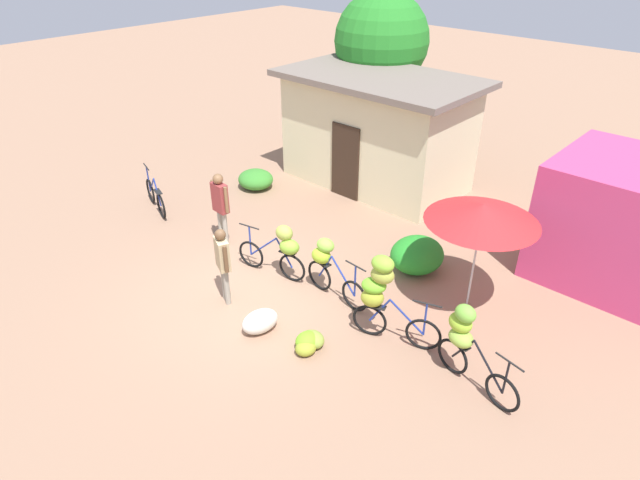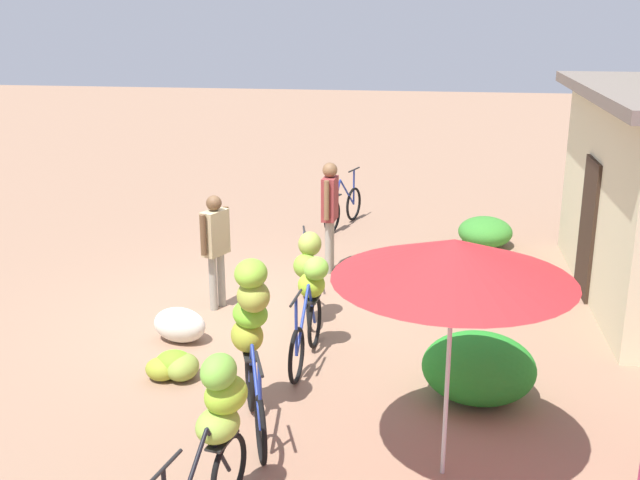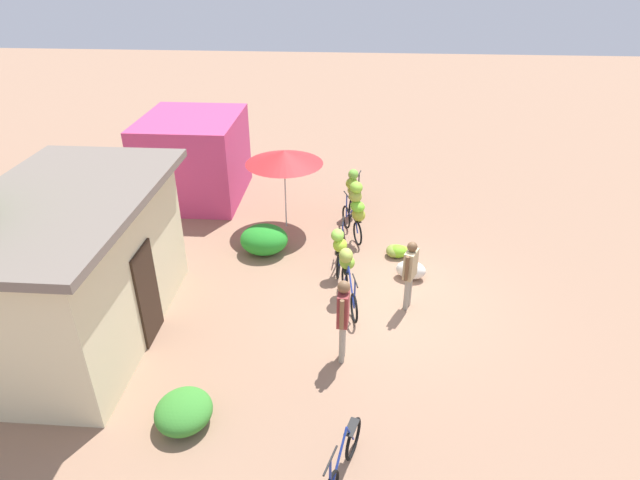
{
  "view_description": "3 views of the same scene",
  "coord_description": "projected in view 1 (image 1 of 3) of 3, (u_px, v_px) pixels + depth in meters",
  "views": [
    {
      "loc": [
        6.95,
        -5.45,
        6.51
      ],
      "look_at": [
        1.01,
        1.03,
        1.26
      ],
      "focal_mm": 30.25,
      "sensor_mm": 36.0,
      "label": 1
    },
    {
      "loc": [
        9.45,
        2.48,
        4.03
      ],
      "look_at": [
        0.17,
        1.11,
        1.16
      ],
      "focal_mm": 42.67,
      "sensor_mm": 36.0,
      "label": 2
    },
    {
      "loc": [
        -9.74,
        0.81,
        6.99
      ],
      "look_at": [
        1.1,
        1.6,
        0.87
      ],
      "focal_mm": 30.0,
      "sensor_mm": 36.0,
      "label": 3
    }
  ],
  "objects": [
    {
      "name": "hedge_bush_front_left",
      "position": [
        256.0,
        179.0,
        15.03
      ],
      "size": [
        1.0,
        0.94,
        0.52
      ],
      "primitive_type": "ellipsoid",
      "color": "#38862E",
      "rests_on": "ground"
    },
    {
      "name": "hedge_bush_front_right",
      "position": [
        417.0,
        255.0,
        11.46
      ],
      "size": [
        1.1,
        1.21,
        0.72
      ],
      "primitive_type": "ellipsoid",
      "color": "#258E28",
      "rests_on": "ground"
    },
    {
      "name": "person_bystander",
      "position": [
        220.0,
        202.0,
        11.99
      ],
      "size": [
        0.58,
        0.23,
        1.77
      ],
      "color": "gray",
      "rests_on": "ground"
    },
    {
      "name": "bicycle_center_loaded",
      "position": [
        328.0,
        264.0,
        10.52
      ],
      "size": [
        1.6,
        0.39,
        1.21
      ],
      "color": "black",
      "rests_on": "ground"
    },
    {
      "name": "bicycle_by_shop",
      "position": [
        382.0,
        291.0,
        9.25
      ],
      "size": [
        1.54,
        0.7,
        1.7
      ],
      "color": "black",
      "rests_on": "ground"
    },
    {
      "name": "building_low",
      "position": [
        377.0,
        130.0,
        14.77
      ],
      "size": [
        5.29,
        3.14,
        3.02
      ],
      "color": "beige",
      "rests_on": "ground"
    },
    {
      "name": "banana_pile_on_ground",
      "position": [
        309.0,
        342.0,
        9.42
      ],
      "size": [
        0.52,
        0.66,
        0.32
      ],
      "color": "olive",
      "rests_on": "ground"
    },
    {
      "name": "tree_behind_building",
      "position": [
        382.0,
        41.0,
        15.77
      ],
      "size": [
        2.78,
        2.78,
        4.85
      ],
      "color": "brown",
      "rests_on": "ground"
    },
    {
      "name": "ground_plane",
      "position": [
        248.0,
        296.0,
        10.82
      ],
      "size": [
        60.0,
        60.0,
        0.0
      ],
      "primitive_type": "plane",
      "color": "#957057"
    },
    {
      "name": "bicycle_rightmost",
      "position": [
        466.0,
        339.0,
        8.47
      ],
      "size": [
        1.6,
        0.51,
        1.42
      ],
      "color": "black",
      "rests_on": "ground"
    },
    {
      "name": "shop_pink",
      "position": [
        633.0,
        225.0,
        10.77
      ],
      "size": [
        3.2,
        2.8,
        2.5
      ],
      "primitive_type": "cube",
      "color": "#C73C72",
      "rests_on": "ground"
    },
    {
      "name": "produce_sack",
      "position": [
        260.0,
        321.0,
        9.79
      ],
      "size": [
        0.59,
        0.78,
        0.44
      ],
      "primitive_type": "ellipsoid",
      "rotation": [
        0.0,
        0.0,
        1.35
      ],
      "color": "silver",
      "rests_on": "ground"
    },
    {
      "name": "bicycle_leftmost",
      "position": [
        155.0,
        197.0,
        13.83
      ],
      "size": [
        1.6,
        0.55,
        1.03
      ],
      "color": "black",
      "rests_on": "ground"
    },
    {
      "name": "market_umbrella",
      "position": [
        483.0,
        213.0,
        9.53
      ],
      "size": [
        2.05,
        2.05,
        2.21
      ],
      "color": "beige",
      "rests_on": "ground"
    },
    {
      "name": "person_vendor",
      "position": [
        223.0,
        259.0,
        10.17
      ],
      "size": [
        0.54,
        0.34,
        1.62
      ],
      "color": "gray",
      "rests_on": "ground"
    },
    {
      "name": "bicycle_near_pile",
      "position": [
        281.0,
        247.0,
        11.01
      ],
      "size": [
        1.64,
        0.51,
        1.24
      ],
      "color": "black",
      "rests_on": "ground"
    }
  ]
}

